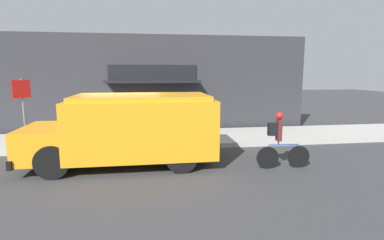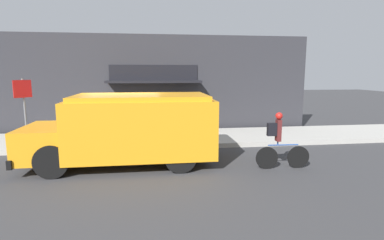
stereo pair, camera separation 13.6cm
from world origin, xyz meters
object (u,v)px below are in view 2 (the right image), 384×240
Objects in this scene: cyclist at (279,142)px; trash_bin at (190,122)px; school_bus at (130,128)px; stop_sign_post at (24,101)px.

cyclist is 5.18m from trash_bin.
school_bus is 4.46m from trash_bin.
school_bus is 2.31× the size of stop_sign_post.
cyclist is at bearing -13.46° from school_bus.
trash_bin is at bearing 114.27° from cyclist.
trash_bin is at bearing 58.69° from school_bus.
stop_sign_post is 6.37m from trash_bin.
school_bus is 4.28m from stop_sign_post.
stop_sign_post reaches higher than trash_bin.
stop_sign_post reaches higher than cyclist.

